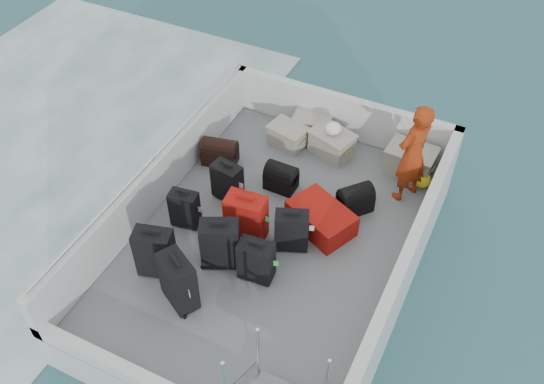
% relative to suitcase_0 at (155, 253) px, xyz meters
% --- Properties ---
extents(ground, '(160.00, 160.00, 0.00)m').
position_rel_suitcase_0_xyz_m(ground, '(1.04, 1.09, -0.98)').
color(ground, '#163D4E').
rests_on(ground, ground).
extents(wake_foam, '(10.00, 10.00, 0.00)m').
position_rel_suitcase_0_xyz_m(wake_foam, '(-3.76, 1.09, -0.98)').
color(wake_foam, white).
rests_on(wake_foam, ground).
extents(ferry_hull, '(3.60, 5.00, 0.60)m').
position_rel_suitcase_0_xyz_m(ferry_hull, '(1.04, 1.09, -0.68)').
color(ferry_hull, silver).
rests_on(ferry_hull, ground).
extents(deck, '(3.30, 4.70, 0.02)m').
position_rel_suitcase_0_xyz_m(deck, '(1.04, 1.09, -0.37)').
color(deck, slate).
rests_on(deck, ferry_hull).
extents(deck_fittings, '(3.60, 5.00, 0.90)m').
position_rel_suitcase_0_xyz_m(deck_fittings, '(1.38, 0.77, 0.02)').
color(deck_fittings, silver).
rests_on(deck_fittings, deck).
extents(suitcase_0, '(0.51, 0.38, 0.71)m').
position_rel_suitcase_0_xyz_m(suitcase_0, '(0.00, 0.00, 0.00)').
color(suitcase_0, black).
rests_on(suitcase_0, deck).
extents(suitcase_1, '(0.40, 0.26, 0.56)m').
position_rel_suitcase_0_xyz_m(suitcase_1, '(-0.11, 0.83, -0.08)').
color(suitcase_1, black).
rests_on(suitcase_1, deck).
extents(suitcase_2, '(0.44, 0.30, 0.58)m').
position_rel_suitcase_0_xyz_m(suitcase_2, '(0.15, 1.52, -0.06)').
color(suitcase_2, black).
rests_on(suitcase_2, deck).
extents(suitcase_3, '(0.55, 0.48, 0.73)m').
position_rel_suitcase_0_xyz_m(suitcase_3, '(0.48, -0.25, 0.01)').
color(suitcase_3, black).
rests_on(suitcase_3, deck).
extents(suitcase_4, '(0.55, 0.46, 0.70)m').
position_rel_suitcase_0_xyz_m(suitcase_4, '(0.63, 0.47, -0.01)').
color(suitcase_4, black).
rests_on(suitcase_4, deck).
extents(suitcase_5, '(0.53, 0.35, 0.70)m').
position_rel_suitcase_0_xyz_m(suitcase_5, '(0.72, 0.99, -0.01)').
color(suitcase_5, maroon).
rests_on(suitcase_5, deck).
extents(suitcase_6, '(0.44, 0.29, 0.59)m').
position_rel_suitcase_0_xyz_m(suitcase_6, '(1.13, 0.47, -0.06)').
color(suitcase_6, black).
rests_on(suitcase_6, deck).
extents(suitcase_7, '(0.48, 0.38, 0.59)m').
position_rel_suitcase_0_xyz_m(suitcase_7, '(1.31, 1.09, -0.06)').
color(suitcase_7, black).
rests_on(suitcase_7, deck).
extents(suitcase_8, '(1.00, 0.86, 0.33)m').
position_rel_suitcase_0_xyz_m(suitcase_8, '(1.52, 1.57, -0.19)').
color(suitcase_8, maroon).
rests_on(suitcase_8, deck).
extents(duffel_0, '(0.56, 0.40, 0.32)m').
position_rel_suitcase_0_xyz_m(duffel_0, '(-0.31, 2.11, -0.20)').
color(duffel_0, black).
rests_on(duffel_0, deck).
extents(duffel_1, '(0.44, 0.31, 0.32)m').
position_rel_suitcase_0_xyz_m(duffel_1, '(0.72, 2.02, -0.20)').
color(duffel_1, black).
rests_on(duffel_1, deck).
extents(duffel_2, '(0.52, 0.54, 0.32)m').
position_rel_suitcase_0_xyz_m(duffel_2, '(1.81, 2.07, -0.20)').
color(duffel_2, black).
rests_on(duffel_2, deck).
extents(crate_0, '(0.58, 0.46, 0.31)m').
position_rel_suitcase_0_xyz_m(crate_0, '(0.41, 2.91, -0.20)').
color(crate_0, '#A19E8C').
rests_on(crate_0, deck).
extents(crate_1, '(0.59, 0.45, 0.33)m').
position_rel_suitcase_0_xyz_m(crate_1, '(0.65, 3.29, -0.19)').
color(crate_1, '#A19E8C').
rests_on(crate_1, deck).
extents(crate_2, '(0.69, 0.57, 0.36)m').
position_rel_suitcase_0_xyz_m(crate_2, '(1.08, 3.02, -0.18)').
color(crate_2, '#A19E8C').
rests_on(crate_2, deck).
extents(crate_3, '(0.67, 0.48, 0.39)m').
position_rel_suitcase_0_xyz_m(crate_3, '(2.25, 3.13, -0.16)').
color(crate_3, '#A19E8C').
rests_on(crate_3, deck).
extents(yellow_bag, '(0.28, 0.26, 0.22)m').
position_rel_suitcase_0_xyz_m(yellow_bag, '(2.49, 2.93, -0.25)').
color(yellow_bag, yellow).
rests_on(yellow_bag, deck).
extents(white_bag, '(0.24, 0.24, 0.18)m').
position_rel_suitcase_0_xyz_m(white_bag, '(1.08, 3.02, 0.09)').
color(white_bag, white).
rests_on(white_bag, crate_2).
extents(passenger, '(0.57, 0.66, 1.52)m').
position_rel_suitcase_0_xyz_m(passenger, '(2.34, 2.65, 0.40)').
color(passenger, red).
rests_on(passenger, deck).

